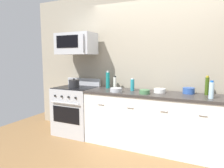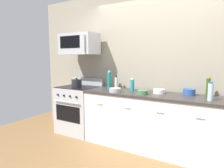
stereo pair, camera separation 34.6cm
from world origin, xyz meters
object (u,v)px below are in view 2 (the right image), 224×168
at_px(range_oven, 79,109).
at_px(bowl_steel_prep, 115,90).
at_px(bottle_olive_oil, 208,87).
at_px(microwave, 79,44).
at_px(bowl_blue_mixing, 189,92).
at_px(bottle_sparkling_teal, 109,80).
at_px(bottle_water_clear, 211,92).
at_px(bowl_white_ceramic, 159,91).
at_px(bowl_green_glaze, 143,92).
at_px(bottle_dish_soap, 132,85).
at_px(bottle_vinegar_white, 116,83).
at_px(stockpot, 77,83).

relative_size(range_oven, bowl_steel_prep, 5.34).
xyz_separation_m(bottle_olive_oil, bowl_steel_prep, (-1.37, -0.33, -0.11)).
relative_size(microwave, bottle_olive_oil, 2.52).
bearing_deg(bowl_blue_mixing, bottle_sparkling_teal, -179.20).
distance_m(range_oven, bottle_water_clear, 2.43).
relative_size(bottle_water_clear, bowl_white_ceramic, 1.34).
distance_m(bottle_water_clear, bottle_sparkling_teal, 1.75).
xyz_separation_m(bowl_blue_mixing, bowl_white_ceramic, (-0.44, -0.10, -0.01)).
bearing_deg(bowl_steel_prep, bowl_green_glaze, 2.05).
bearing_deg(bottle_dish_soap, bowl_steel_prep, -133.41).
bearing_deg(bowl_steel_prep, bottle_vinegar_white, 116.78).
bearing_deg(bottle_water_clear, microwave, 175.99).
bearing_deg(bottle_sparkling_teal, bowl_green_glaze, -20.30).
relative_size(bowl_steel_prep, stockpot, 1.00).
height_order(bottle_vinegar_white, bottle_dish_soap, bottle_vinegar_white).
height_order(range_oven, stockpot, stockpot).
xyz_separation_m(bottle_olive_oil, bowl_blue_mixing, (-0.26, 0.00, -0.09)).
distance_m(bottle_olive_oil, bowl_steel_prep, 1.41).
distance_m(bowl_green_glaze, bowl_white_ceramic, 0.28).
xyz_separation_m(bottle_olive_oil, bowl_green_glaze, (-0.89, -0.31, -0.11)).
height_order(bowl_white_ceramic, stockpot, stockpot).
height_order(bottle_vinegar_white, bowl_steel_prep, bottle_vinegar_white).
height_order(bottle_sparkling_teal, bottle_dish_soap, bottle_sparkling_teal).
height_order(bottle_olive_oil, bottle_sparkling_teal, bottle_sparkling_teal).
xyz_separation_m(bowl_green_glaze, bowl_steel_prep, (-0.48, -0.02, 0.00)).
bearing_deg(bottle_vinegar_white, bottle_dish_soap, -18.91).
xyz_separation_m(range_oven, bottle_water_clear, (2.36, -0.12, 0.57)).
bearing_deg(bowl_steel_prep, bottle_sparkling_teal, 134.58).
relative_size(bottle_dish_soap, bowl_blue_mixing, 1.21).
bearing_deg(microwave, bowl_green_glaze, -7.62).
bearing_deg(bowl_green_glaze, range_oven, 174.17).
distance_m(bottle_vinegar_white, bottle_olive_oil, 1.55).
bearing_deg(bottle_olive_oil, bowl_steel_prep, -166.55).
distance_m(bottle_dish_soap, stockpot, 1.14).
xyz_separation_m(bottle_dish_soap, bowl_blue_mixing, (0.90, 0.11, -0.05)).
bearing_deg(bottle_vinegar_white, bowl_green_glaze, -27.00).
relative_size(bowl_blue_mixing, bowl_white_ceramic, 0.96).
xyz_separation_m(bottle_water_clear, bowl_white_ceramic, (-0.75, 0.18, -0.08)).
xyz_separation_m(bottle_sparkling_teal, bowl_green_glaze, (0.79, -0.29, -0.12)).
relative_size(bowl_green_glaze, bowl_blue_mixing, 0.92).
relative_size(range_oven, bottle_vinegar_white, 4.66).
distance_m(bottle_olive_oil, bowl_green_glaze, 0.95).
relative_size(bottle_sparkling_teal, stockpot, 1.63).
relative_size(microwave, stockpot, 3.72).
relative_size(bottle_vinegar_white, stockpot, 1.15).
height_order(bowl_steel_prep, bowl_blue_mixing, bowl_blue_mixing).
distance_m(microwave, bottle_vinegar_white, 1.05).
bearing_deg(bowl_white_ceramic, microwave, -179.32).
bearing_deg(bowl_green_glaze, microwave, 172.38).
distance_m(bowl_blue_mixing, bowl_white_ceramic, 0.45).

